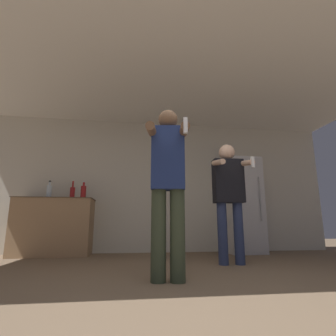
% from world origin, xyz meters
% --- Properties ---
extents(ground_plane, '(14.00, 14.00, 0.00)m').
position_xyz_m(ground_plane, '(0.00, 0.00, 0.00)').
color(ground_plane, brown).
extents(wall_back, '(7.00, 0.06, 2.55)m').
position_xyz_m(wall_back, '(0.00, 3.28, 1.27)').
color(wall_back, beige).
rests_on(wall_back, ground_plane).
extents(ceiling_slab, '(7.00, 3.77, 0.05)m').
position_xyz_m(ceiling_slab, '(0.00, 1.63, 2.57)').
color(ceiling_slab, silver).
rests_on(ceiling_slab, wall_back).
extents(refrigerator, '(0.63, 0.68, 1.76)m').
position_xyz_m(refrigerator, '(1.59, 2.93, 0.88)').
color(refrigerator, silver).
rests_on(refrigerator, ground_plane).
extents(counter, '(1.27, 0.62, 0.95)m').
position_xyz_m(counter, '(-1.78, 2.96, 0.48)').
color(counter, '#997551').
rests_on(counter, ground_plane).
extents(bottle_dark_rum, '(0.09, 0.09, 0.31)m').
position_xyz_m(bottle_dark_rum, '(-1.89, 2.90, 1.08)').
color(bottle_dark_rum, silver).
rests_on(bottle_dark_rum, counter).
extents(bottle_green_wine, '(0.09, 0.09, 0.31)m').
position_xyz_m(bottle_green_wine, '(-1.32, 2.90, 1.08)').
color(bottle_green_wine, maroon).
rests_on(bottle_green_wine, counter).
extents(bottle_short_whiskey, '(0.08, 0.08, 0.31)m').
position_xyz_m(bottle_short_whiskey, '(-1.51, 2.90, 1.06)').
color(bottle_short_whiskey, maroon).
rests_on(bottle_short_whiskey, counter).
extents(person_woman_foreground, '(0.45, 0.56, 1.68)m').
position_xyz_m(person_woman_foreground, '(-0.14, 0.69, 0.93)').
color(person_woman_foreground, '#38422D').
rests_on(person_woman_foreground, ground_plane).
extents(person_man_side, '(0.47, 0.54, 1.63)m').
position_xyz_m(person_man_side, '(0.84, 1.61, 0.96)').
color(person_man_side, navy).
rests_on(person_man_side, ground_plane).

